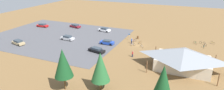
% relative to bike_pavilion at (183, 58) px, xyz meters
% --- Properties ---
extents(ground, '(160.00, 160.00, 0.00)m').
position_rel_bike_pavilion_xyz_m(ground, '(13.72, -11.24, -2.84)').
color(ground, brown).
rests_on(ground, ground).
extents(parking_lot_asphalt, '(43.94, 34.75, 0.05)m').
position_rel_bike_pavilion_xyz_m(parking_lot_asphalt, '(41.22, -8.92, -2.81)').
color(parking_lot_asphalt, '#4C4C51').
rests_on(parking_lot_asphalt, ground).
extents(bike_pavilion, '(14.32, 9.98, 5.05)m').
position_rel_bike_pavilion_xyz_m(bike_pavilion, '(0.00, 0.00, 0.00)').
color(bike_pavilion, beige).
rests_on(bike_pavilion, ground).
extents(trash_bin, '(0.60, 0.60, 0.90)m').
position_rel_bike_pavilion_xyz_m(trash_bin, '(15.20, -17.03, -2.39)').
color(trash_bin, brown).
rests_on(trash_bin, ground).
extents(lot_sign, '(0.56, 0.08, 2.20)m').
position_rel_bike_pavilion_xyz_m(lot_sign, '(17.46, -14.89, -1.43)').
color(lot_sign, '#99999E').
rests_on(lot_sign, ground).
extents(pine_east, '(3.51, 3.51, 7.47)m').
position_rel_bike_pavilion_xyz_m(pine_east, '(13.36, 14.52, 1.81)').
color(pine_east, brown).
rests_on(pine_east, ground).
extents(pine_far_west, '(3.21, 3.21, 8.05)m').
position_rel_bike_pavilion_xyz_m(pine_far_west, '(1.94, 16.36, 2.41)').
color(pine_far_west, brown).
rests_on(pine_far_west, ground).
extents(pine_center, '(3.46, 3.46, 8.16)m').
position_rel_bike_pavilion_xyz_m(pine_center, '(19.50, 17.15, 2.60)').
color(pine_center, brown).
rests_on(pine_center, ground).
extents(bicycle_green_edge_south, '(1.09, 1.40, 0.83)m').
position_rel_bike_pavilion_xyz_m(bicycle_green_edge_south, '(-2.39, -19.13, -2.45)').
color(bicycle_green_edge_south, black).
rests_on(bicycle_green_edge_south, ground).
extents(bicycle_silver_trailside, '(0.76, 1.57, 0.86)m').
position_rel_bike_pavilion_xyz_m(bicycle_silver_trailside, '(-5.18, -18.53, -2.46)').
color(bicycle_silver_trailside, black).
rests_on(bicycle_silver_trailside, ground).
extents(bicycle_white_lone_east, '(1.18, 1.33, 0.88)m').
position_rel_bike_pavilion_xyz_m(bicycle_white_lone_east, '(11.88, -9.69, -2.46)').
color(bicycle_white_lone_east, black).
rests_on(bicycle_white_lone_east, ground).
extents(bicycle_teal_yard_front, '(0.48, 1.67, 0.82)m').
position_rel_bike_pavilion_xyz_m(bicycle_teal_yard_front, '(-4.76, -16.48, -2.47)').
color(bicycle_teal_yard_front, black).
rests_on(bicycle_teal_yard_front, ground).
extents(bicycle_black_near_porch, '(1.63, 0.80, 0.81)m').
position_rel_bike_pavilion_xyz_m(bicycle_black_near_porch, '(-4.40, -20.02, -2.46)').
color(bicycle_black_near_porch, black).
rests_on(bicycle_black_near_porch, ground).
extents(bicycle_purple_lone_west, '(0.54, 1.76, 0.85)m').
position_rel_bike_pavilion_xyz_m(bicycle_purple_lone_west, '(15.32, -13.70, -2.46)').
color(bicycle_purple_lone_west, black).
rests_on(bicycle_purple_lone_west, ground).
extents(bicycle_blue_mid_cluster, '(1.53, 0.79, 0.82)m').
position_rel_bike_pavilion_xyz_m(bicycle_blue_mid_cluster, '(14.88, -10.17, -2.48)').
color(bicycle_blue_mid_cluster, black).
rests_on(bicycle_blue_mid_cluster, ground).
extents(bicycle_yellow_back_row, '(1.20, 1.25, 0.75)m').
position_rel_bike_pavilion_xyz_m(bicycle_yellow_back_row, '(-7.26, -21.03, -2.49)').
color(bicycle_yellow_back_row, black).
rests_on(bicycle_yellow_back_row, ground).
extents(bicycle_orange_near_sign, '(0.70, 1.62, 0.91)m').
position_rel_bike_pavilion_xyz_m(bicycle_orange_near_sign, '(13.27, -12.50, -2.45)').
color(bicycle_orange_near_sign, black).
rests_on(bicycle_orange_near_sign, ground).
extents(car_maroon_near_entry, '(4.77, 2.85, 1.30)m').
position_rel_bike_pavilion_xyz_m(car_maroon_near_entry, '(41.80, -20.67, -2.13)').
color(car_maroon_near_entry, maroon).
rests_on(car_maroon_near_entry, parking_lot_asphalt).
extents(car_white_far_end, '(4.55, 2.33, 1.44)m').
position_rel_bike_pavilion_xyz_m(car_white_far_end, '(28.83, -20.17, -2.08)').
color(car_white_far_end, white).
rests_on(car_white_far_end, parking_lot_asphalt).
extents(car_silver_by_curb, '(4.51, 2.04, 1.46)m').
position_rel_bike_pavilion_xyz_m(car_silver_by_curb, '(35.76, -6.82, -2.07)').
color(car_silver_by_curb, '#BCBCC1').
rests_on(car_silver_by_curb, parking_lot_asphalt).
extents(car_blue_inner_stall, '(4.28, 1.91, 1.35)m').
position_rel_bike_pavilion_xyz_m(car_blue_inner_stall, '(22.30, -8.12, -2.11)').
color(car_blue_inner_stall, '#1E42B2').
rests_on(car_blue_inner_stall, parking_lot_asphalt).
extents(car_tan_second_row, '(4.64, 2.74, 1.42)m').
position_rel_bike_pavilion_xyz_m(car_tan_second_row, '(47.01, 2.58, -2.09)').
color(car_tan_second_row, tan).
rests_on(car_tan_second_row, parking_lot_asphalt).
extents(car_red_back_corner, '(4.63, 1.95, 1.35)m').
position_rel_bike_pavilion_xyz_m(car_red_back_corner, '(54.31, -16.30, -2.12)').
color(car_red_back_corner, red).
rests_on(car_red_back_corner, parking_lot_asphalt).
extents(car_black_aisle_side, '(5.03, 2.77, 1.31)m').
position_rel_bike_pavilion_xyz_m(car_black_aisle_side, '(22.37, -1.31, -2.13)').
color(car_black_aisle_side, black).
rests_on(car_black_aisle_side, parking_lot_asphalt).
extents(visitor_by_pavilion, '(0.36, 0.36, 1.69)m').
position_rel_bike_pavilion_xyz_m(visitor_by_pavilion, '(12.38, -2.18, -1.96)').
color(visitor_by_pavilion, '#2D3347').
rests_on(visitor_by_pavilion, ground).
extents(visitor_at_bikes, '(0.39, 0.36, 1.78)m').
position_rel_bike_pavilion_xyz_m(visitor_at_bikes, '(15.67, -11.81, -1.90)').
color(visitor_at_bikes, '#2D3347').
rests_on(visitor_at_bikes, ground).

